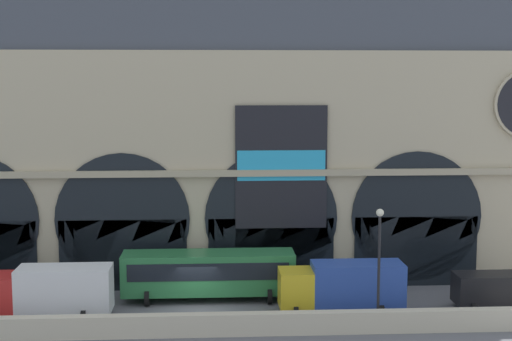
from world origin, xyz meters
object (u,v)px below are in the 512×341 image
object	(u,v)px
box_truck_midwest	(49,291)
van_east	(497,289)
bus_center	(208,273)
box_truck_mideast	(343,286)
street_lamp_quayside	(379,252)

from	to	relation	value
box_truck_midwest	van_east	world-z (taller)	box_truck_midwest
box_truck_midwest	van_east	xyz separation A→B (m)	(27.19, 0.43, -0.45)
box_truck_midwest	bus_center	bearing A→B (deg)	19.15
box_truck_midwest	bus_center	world-z (taller)	box_truck_midwest
box_truck_midwest	box_truck_mideast	distance (m)	17.50
bus_center	box_truck_midwest	bearing A→B (deg)	-160.85
bus_center	van_east	size ratio (longest dim) A/B	2.12
van_east	box_truck_mideast	bearing A→B (deg)	-177.38
bus_center	box_truck_mideast	xyz separation A→B (m)	(8.12, -3.27, -0.08)
bus_center	street_lamp_quayside	world-z (taller)	street_lamp_quayside
box_truck_midwest	box_truck_mideast	xyz separation A→B (m)	(17.50, -0.02, 0.00)
box_truck_midwest	street_lamp_quayside	distance (m)	19.45
box_truck_midwest	van_east	distance (m)	27.19
street_lamp_quayside	box_truck_mideast	bearing A→B (deg)	120.10
box_truck_midwest	van_east	bearing A→B (deg)	0.90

